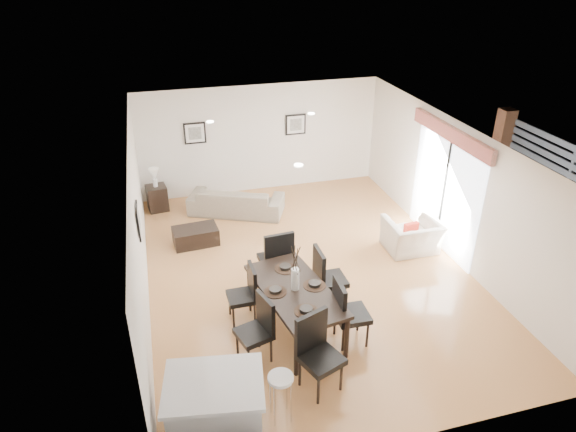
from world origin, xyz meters
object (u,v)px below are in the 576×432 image
object	(u,v)px
dining_chair_wnear	(259,326)
dining_chair_efar	(326,275)
sofa	(236,200)
armchair	(412,236)
coffee_table	(196,236)
dining_chair_foot	(277,257)
dining_table	(295,293)
dining_chair_wfar	(246,291)
kitchen_island	(216,407)
side_table	(157,198)
dining_chair_head	(317,348)
bar_stool	(281,383)
dining_chair_enear	(346,309)

from	to	relation	value
dining_chair_wnear	dining_chair_efar	xyz separation A→B (m)	(1.38, 0.95, 0.03)
sofa	armchair	size ratio (longest dim) A/B	2.05
sofa	coffee_table	distance (m)	1.61
dining_chair_wnear	dining_chair_foot	xyz separation A→B (m)	(0.70, 1.66, 0.08)
dining_table	dining_chair_foot	size ratio (longest dim) A/B	1.73
dining_chair_wfar	kitchen_island	world-z (taller)	dining_chair_wfar
sofa	dining_chair_efar	distance (m)	3.99
side_table	armchair	bearing A→B (deg)	-33.55
coffee_table	dining_chair_efar	bearing A→B (deg)	-58.89
dining_chair_wfar	armchair	bearing A→B (deg)	108.16
dining_chair_wnear	armchair	bearing A→B (deg)	104.72
dining_table	side_table	bearing A→B (deg)	101.17
dining_chair_wnear	dining_chair_efar	bearing A→B (deg)	108.41
dining_table	coffee_table	world-z (taller)	dining_table
dining_chair_head	kitchen_island	world-z (taller)	dining_chair_head
dining_table	side_table	xyz separation A→B (m)	(-1.95, 5.04, -0.43)
dining_chair_wfar	dining_chair_foot	world-z (taller)	dining_chair_foot
kitchen_island	bar_stool	bearing A→B (deg)	9.55
dining_table	coffee_table	bearing A→B (deg)	101.52
dining_chair_enear	kitchen_island	size ratio (longest dim) A/B	0.83
dining_chair_efar	dining_chair_head	size ratio (longest dim) A/B	0.96
kitchen_island	bar_stool	world-z (taller)	kitchen_island
coffee_table	dining_chair_wfar	bearing A→B (deg)	-82.79
dining_chair_wnear	dining_chair_enear	distance (m)	1.38
dining_chair_foot	kitchen_island	distance (m)	3.26
sofa	armchair	bearing A→B (deg)	164.63
dining_chair_wnear	dining_chair_efar	distance (m)	1.68
dining_chair_head	dining_chair_foot	distance (m)	2.41
dining_chair_head	coffee_table	distance (m)	4.60
dining_chair_wfar	side_table	bearing A→B (deg)	-165.28
dining_chair_enear	bar_stool	size ratio (longest dim) A/B	1.55
dining_chair_wfar	dining_chair_foot	bearing A→B (deg)	134.53
dining_chair_wnear	side_table	size ratio (longest dim) A/B	1.78
armchair	side_table	world-z (taller)	armchair
dining_table	coffee_table	xyz separation A→B (m)	(-1.26, 3.20, -0.55)
dining_chair_enear	dining_chair_efar	world-z (taller)	dining_chair_enear
sofa	side_table	xyz separation A→B (m)	(-1.78, 0.66, -0.02)
dining_chair_foot	bar_stool	xyz separation A→B (m)	(-0.68, -2.87, -0.04)
dining_chair_efar	coffee_table	size ratio (longest dim) A/B	1.23
dining_chair_efar	dining_chair_enear	bearing A→B (deg)	-179.93
armchair	dining_chair_efar	distance (m)	2.66
dining_table	dining_chair_wnear	distance (m)	0.84
armchair	dining_chair_head	bearing A→B (deg)	44.93
dining_table	dining_chair_wnear	size ratio (longest dim) A/B	1.95
dining_chair_enear	dining_chair_foot	bearing A→B (deg)	23.49
sofa	dining_chair_wnear	distance (m)	4.88
dining_table	armchair	bearing A→B (deg)	20.29
dining_table	kitchen_island	world-z (taller)	kitchen_island
dining_table	dining_chair_foot	world-z (taller)	dining_chair_foot
dining_chair_foot	bar_stool	size ratio (longest dim) A/B	1.64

